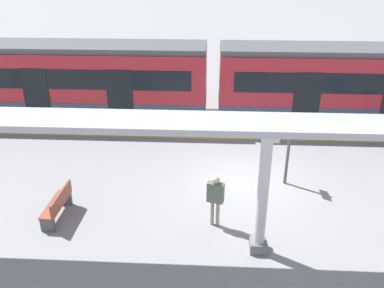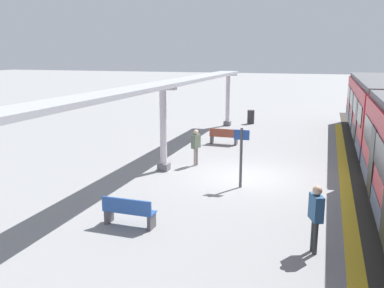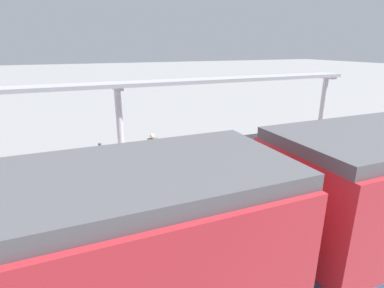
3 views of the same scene
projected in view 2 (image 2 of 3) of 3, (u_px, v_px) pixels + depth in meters
name	position (u px, v px, depth m)	size (l,w,h in m)	color
ground_plane	(246.00, 177.00, 16.29)	(176.00, 176.00, 0.00)	gray
tactile_edge_strip	(346.00, 186.00, 15.17)	(0.42, 28.81, 0.01)	gold
train_near_carriage	(378.00, 109.00, 22.29)	(2.65, 14.41, 3.48)	#B5262F
canopy_pillar_nearest	(228.00, 100.00, 27.53)	(1.10, 0.44, 3.47)	slate
canopy_pillar_second	(163.00, 129.00, 16.86)	(1.10, 0.44, 3.47)	slate
canopy_beam	(164.00, 84.00, 16.65)	(1.20, 23.43, 0.16)	#A8AAB2
bench_near_end	(129.00, 212.00, 11.55)	(1.50, 0.45, 0.86)	#284E99
bench_mid_platform	(224.00, 136.00, 22.06)	(1.51, 0.48, 0.86)	brown
trash_bin	(251.00, 117.00, 28.55)	(0.48, 0.48, 0.95)	#2F2D33
platform_info_sign	(241.00, 152.00, 14.77)	(0.56, 0.10, 2.20)	#4C4C51
passenger_waiting_near_edge	(316.00, 211.00, 9.89)	(0.39, 0.54, 1.71)	#292D2E
passenger_by_the_benches	(196.00, 143.00, 17.77)	(0.32, 0.50, 1.59)	gray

